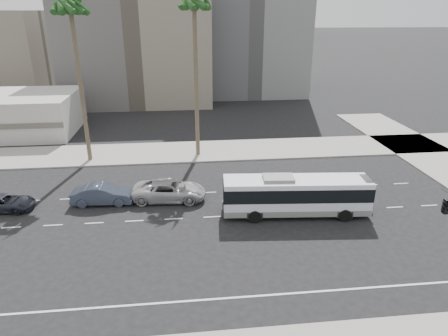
{
  "coord_description": "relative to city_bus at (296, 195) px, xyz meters",
  "views": [
    {
      "loc": [
        -5.07,
        -27.38,
        15.03
      ],
      "look_at": [
        -1.65,
        4.0,
        2.48
      ],
      "focal_mm": 31.92,
      "sensor_mm": 36.0,
      "label": 1
    }
  ],
  "objects": [
    {
      "name": "car_a",
      "position": [
        -9.88,
        3.71,
        -0.86
      ],
      "size": [
        3.36,
        6.35,
        1.7
      ],
      "primitive_type": "imported",
      "rotation": [
        0.0,
        0.0,
        1.48
      ],
      "color": "#ABABAD",
      "rests_on": "ground"
    },
    {
      "name": "palm_near",
      "position": [
        -6.95,
        14.6,
        13.7
      ],
      "size": [
        5.05,
        5.05,
        17.01
      ],
      "rotation": [
        0.0,
        0.0,
        0.03
      ],
      "color": "brown",
      "rests_on": "ground"
    },
    {
      "name": "sidewalk_north",
      "position": [
        -3.53,
        15.74,
        -1.63
      ],
      "size": [
        120.0,
        7.0,
        0.15
      ],
      "primitive_type": "cube",
      "color": "gray",
      "rests_on": "ground"
    },
    {
      "name": "palm_mid",
      "position": [
        -18.52,
        14.12,
        13.32
      ],
      "size": [
        5.41,
        5.41,
        16.7
      ],
      "rotation": [
        0.0,
        0.0,
        0.25
      ],
      "color": "brown",
      "rests_on": "ground"
    },
    {
      "name": "car_b",
      "position": [
        -15.38,
        3.58,
        -0.88
      ],
      "size": [
        2.0,
        5.12,
        1.66
      ],
      "primitive_type": "imported",
      "rotation": [
        0.0,
        0.0,
        1.52
      ],
      "color": "#333B4B",
      "rests_on": "ground"
    },
    {
      "name": "car_c",
      "position": [
        -23.04,
        3.27,
        -1.06
      ],
      "size": [
        2.6,
        4.83,
        1.29
      ],
      "primitive_type": "imported",
      "rotation": [
        0.0,
        0.0,
        1.47
      ],
      "color": "#262933",
      "rests_on": "ground"
    },
    {
      "name": "ground",
      "position": [
        -3.53,
        0.24,
        -1.71
      ],
      "size": [
        700.0,
        700.0,
        0.0
      ],
      "primitive_type": "plane",
      "color": "black",
      "rests_on": "ground"
    },
    {
      "name": "city_bus",
      "position": [
        0.0,
        0.0,
        0.0
      ],
      "size": [
        11.48,
        3.44,
        3.25
      ],
      "rotation": [
        0.0,
        0.0,
        -0.08
      ],
      "color": "silver",
      "rests_on": "ground"
    },
    {
      "name": "midrise_beige_west",
      "position": [
        -15.53,
        45.24,
        7.29
      ],
      "size": [
        24.0,
        18.0,
        18.0
      ],
      "primitive_type": "cube",
      "color": "#615C58",
      "rests_on": "ground"
    },
    {
      "name": "midrise_gray_center",
      "position": [
        4.47,
        52.24,
        11.29
      ],
      "size": [
        20.0,
        20.0,
        26.0
      ],
      "primitive_type": "cube",
      "color": "#58585A",
      "rests_on": "ground"
    }
  ]
}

